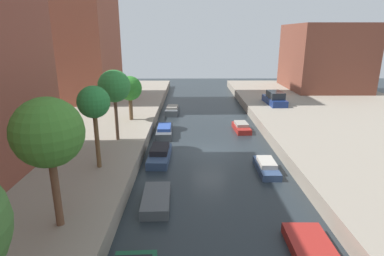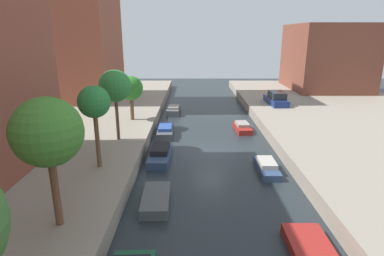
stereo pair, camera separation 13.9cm
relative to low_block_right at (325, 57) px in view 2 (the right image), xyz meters
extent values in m
plane|color=#232B30|center=(-18.00, -23.75, -5.58)|extent=(84.00, 84.00, 0.00)
cube|color=gray|center=(-33.00, -23.75, -5.08)|extent=(20.00, 64.00, 1.00)
cube|color=brown|center=(0.00, 0.00, 0.00)|extent=(10.00, 11.69, 9.15)
cylinder|color=brown|center=(-25.10, -34.72, -3.01)|extent=(0.32, 0.32, 3.13)
sphere|color=#417F2C|center=(-25.10, -34.72, -0.47)|extent=(2.79, 2.79, 2.79)
cylinder|color=brown|center=(-25.10, -28.68, -2.89)|extent=(0.26, 0.26, 3.38)
sphere|color=#2A803A|center=(-25.10, -28.68, -0.54)|extent=(1.89, 1.89, 1.89)
cylinder|color=brown|center=(-25.10, -23.52, -2.93)|extent=(0.25, 0.25, 3.30)
sphere|color=#2E8139|center=(-25.10, -23.52, -0.45)|extent=(2.37, 2.37, 2.37)
cylinder|color=brown|center=(-25.10, -17.65, -3.48)|extent=(0.35, 0.35, 2.20)
sphere|color=#2C7C27|center=(-25.10, -17.65, -1.59)|extent=(2.25, 2.25, 2.25)
cube|color=navy|center=(-9.75, -10.75, -4.21)|extent=(1.92, 4.74, 0.73)
cube|color=#1E2328|center=(-9.75, -11.10, -3.46)|extent=(1.63, 2.63, 0.77)
cube|color=#4C5156|center=(-21.38, -31.43, -5.30)|extent=(1.53, 3.26, 0.56)
cube|color=#33476B|center=(-21.77, -25.20, -5.29)|extent=(1.55, 3.99, 0.57)
cube|color=black|center=(-21.77, -24.97, -4.81)|extent=(1.28, 2.21, 0.40)
cube|color=#4C5156|center=(-21.85, -19.34, -5.25)|extent=(1.44, 4.02, 0.66)
cube|color=#2D4C9E|center=(-21.85, -19.50, -4.79)|extent=(1.20, 2.22, 0.27)
cube|color=#4C5156|center=(-21.54, -11.44, -5.23)|extent=(1.53, 3.41, 0.69)
cube|color=gray|center=(-21.54, -11.50, -4.76)|extent=(1.25, 1.89, 0.25)
cube|color=#33476B|center=(-14.47, -27.21, -5.35)|extent=(1.23, 3.35, 0.45)
cube|color=#B2ADA3|center=(-14.47, -27.15, -4.97)|extent=(1.04, 1.84, 0.31)
cube|color=maroon|center=(-14.69, -18.06, -5.33)|extent=(1.46, 3.21, 0.49)
cube|color=gray|center=(-14.69, -17.90, -4.95)|extent=(1.19, 1.79, 0.27)
camera|label=1|loc=(-19.59, -46.39, 3.20)|focal=29.36mm
camera|label=2|loc=(-19.45, -46.39, 3.20)|focal=29.36mm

